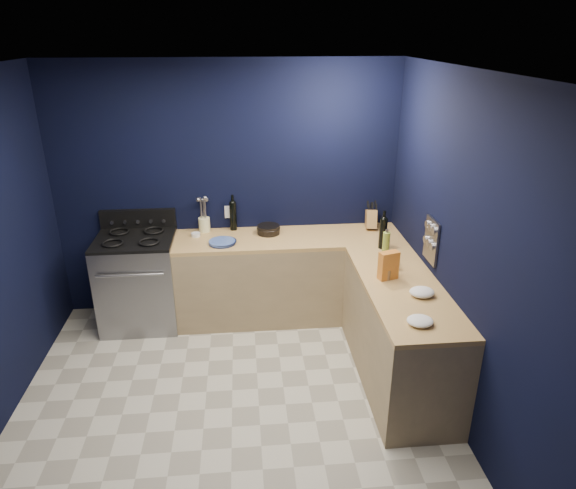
{
  "coord_description": "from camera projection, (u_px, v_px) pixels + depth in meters",
  "views": [
    {
      "loc": [
        0.15,
        -3.34,
        2.85
      ],
      "look_at": [
        0.55,
        1.0,
        1.0
      ],
      "focal_mm": 31.96,
      "sensor_mm": 36.0,
      "label": 1
    }
  ],
  "objects": [
    {
      "name": "utensil_crock",
      "position": [
        204.0,
        225.0,
        5.29
      ],
      "size": [
        0.14,
        0.14,
        0.15
      ],
      "primitive_type": "cylinder",
      "rotation": [
        0.0,
        0.0,
        -0.26
      ],
      "color": "#F7F7C4",
      "rests_on": "top_back"
    },
    {
      "name": "cab_right",
      "position": [
        399.0,
        334.0,
        4.38
      ],
      "size": [
        0.63,
        1.67,
        0.86
      ],
      "primitive_type": "cube",
      "color": "#9C855E",
      "rests_on": "floor"
    },
    {
      "name": "cooktop",
      "position": [
        134.0,
        239.0,
        5.02
      ],
      "size": [
        0.76,
        0.66,
        0.03
      ],
      "primitive_type": "cube",
      "color": "black",
      "rests_on": "gas_range"
    },
    {
      "name": "towel_end",
      "position": [
        420.0,
        321.0,
        3.64
      ],
      "size": [
        0.21,
        0.19,
        0.06
      ],
      "primitive_type": "ellipsoid",
      "rotation": [
        0.0,
        0.0,
        0.09
      ],
      "color": "white",
      "rests_on": "top_right"
    },
    {
      "name": "oven_door",
      "position": [
        134.0,
        298.0,
        4.92
      ],
      "size": [
        0.59,
        0.02,
        0.42
      ],
      "primitive_type": "cube",
      "color": "black",
      "rests_on": "gas_range"
    },
    {
      "name": "wall_front",
      "position": [
        215.0,
        448.0,
        2.04
      ],
      "size": [
        3.5,
        0.02,
        2.6
      ],
      "primitive_type": "cube",
      "color": "black",
      "rests_on": "ground"
    },
    {
      "name": "knife_block",
      "position": [
        371.0,
        219.0,
        5.37
      ],
      "size": [
        0.14,
        0.24,
        0.24
      ],
      "primitive_type": "cube",
      "rotation": [
        -0.31,
        0.0,
        -0.14
      ],
      "color": "olive",
      "rests_on": "top_back"
    },
    {
      "name": "cab_back",
      "position": [
        289.0,
        278.0,
        5.36
      ],
      "size": [
        2.3,
        0.63,
        0.86
      ],
      "primitive_type": "cube",
      "color": "#9C855E",
      "rests_on": "floor"
    },
    {
      "name": "crouton_bag",
      "position": [
        389.0,
        265.0,
        4.27
      ],
      "size": [
        0.18,
        0.12,
        0.24
      ],
      "primitive_type": "cube",
      "rotation": [
        0.0,
        0.0,
        0.3
      ],
      "color": "red",
      "rests_on": "top_right"
    },
    {
      "name": "ceiling",
      "position": [
        214.0,
        70.0,
        3.15
      ],
      "size": [
        3.5,
        3.5,
        0.02
      ],
      "primitive_type": "cube",
      "color": "silver",
      "rests_on": "ground"
    },
    {
      "name": "oil_bottle",
      "position": [
        386.0,
        247.0,
        4.59
      ],
      "size": [
        0.08,
        0.08,
        0.28
      ],
      "primitive_type": "cylinder",
      "rotation": [
        0.0,
        0.0,
        0.42
      ],
      "color": "olive",
      "rests_on": "top_right"
    },
    {
      "name": "wall_back",
      "position": [
        228.0,
        191.0,
        5.27
      ],
      "size": [
        3.5,
        0.02,
        2.6
      ],
      "primitive_type": "cube",
      "color": "black",
      "rests_on": "ground"
    },
    {
      "name": "wine_bottle_back",
      "position": [
        233.0,
        216.0,
        5.31
      ],
      "size": [
        0.1,
        0.1,
        0.3
      ],
      "primitive_type": "cylinder",
      "rotation": [
        0.0,
        0.0,
        -0.38
      ],
      "color": "black",
      "rests_on": "top_back"
    },
    {
      "name": "lemon_basket",
      "position": [
        269.0,
        230.0,
        5.24
      ],
      "size": [
        0.24,
        0.24,
        0.09
      ],
      "primitive_type": "cylinder",
      "rotation": [
        0.0,
        0.0,
        0.03
      ],
      "color": "black",
      "rests_on": "top_back"
    },
    {
      "name": "backguard",
      "position": [
        138.0,
        219.0,
        5.26
      ],
      "size": [
        0.76,
        0.06,
        0.2
      ],
      "primitive_type": "cube",
      "color": "black",
      "rests_on": "gas_range"
    },
    {
      "name": "plate_stack",
      "position": [
        222.0,
        242.0,
        5.0
      ],
      "size": [
        0.29,
        0.29,
        0.03
      ],
      "primitive_type": "cylinder",
      "rotation": [
        0.0,
        0.0,
        -0.15
      ],
      "color": "#3556A0",
      "rests_on": "top_back"
    },
    {
      "name": "wine_bottle_right",
      "position": [
        383.0,
        234.0,
        4.86
      ],
      "size": [
        0.09,
        0.09,
        0.3
      ],
      "primitive_type": "cylinder",
      "rotation": [
        0.0,
        0.0,
        0.3
      ],
      "color": "black",
      "rests_on": "top_right"
    },
    {
      "name": "ramekin",
      "position": [
        196.0,
        235.0,
        5.19
      ],
      "size": [
        0.12,
        0.12,
        0.04
      ],
      "primitive_type": "cylinder",
      "rotation": [
        0.0,
        0.0,
        -0.34
      ],
      "color": "white",
      "rests_on": "top_back"
    },
    {
      "name": "wall_right",
      "position": [
        462.0,
        254.0,
        3.81
      ],
      "size": [
        0.02,
        3.5,
        2.6
      ],
      "primitive_type": "cube",
      "color": "black",
      "rests_on": "ground"
    },
    {
      "name": "top_right",
      "position": [
        403.0,
        288.0,
        4.2
      ],
      "size": [
        0.63,
        1.67,
        0.04
      ],
      "primitive_type": "cube",
      "color": "olive",
      "rests_on": "cab_right"
    },
    {
      "name": "spice_jar_far",
      "position": [
        388.0,
        275.0,
        4.28
      ],
      "size": [
        0.05,
        0.05,
        0.09
      ],
      "primitive_type": "cylinder",
      "rotation": [
        0.0,
        0.0,
        -0.17
      ],
      "color": "olive",
      "rests_on": "top_right"
    },
    {
      "name": "wall_outlet",
      "position": [
        229.0,
        212.0,
        5.34
      ],
      "size": [
        0.09,
        0.02,
        0.13
      ],
      "primitive_type": "cube",
      "color": "white",
      "rests_on": "wall_back"
    },
    {
      "name": "spice_jar_near",
      "position": [
        396.0,
        263.0,
        4.48
      ],
      "size": [
        0.05,
        0.05,
        0.1
      ],
      "primitive_type": "cylinder",
      "rotation": [
        0.0,
        0.0,
        0.05
      ],
      "color": "olive",
      "rests_on": "top_right"
    },
    {
      "name": "gas_range",
      "position": [
        140.0,
        283.0,
        5.21
      ],
      "size": [
        0.76,
        0.66,
        0.92
      ],
      "primitive_type": "cube",
      "color": "gray",
      "rests_on": "floor"
    },
    {
      "name": "towel_front",
      "position": [
        422.0,
        292.0,
        4.02
      ],
      "size": [
        0.2,
        0.18,
        0.07
      ],
      "primitive_type": "ellipsoid",
      "rotation": [
        0.0,
        0.0,
        0.04
      ],
      "color": "white",
      "rests_on": "top_right"
    },
    {
      "name": "floor",
      "position": [
        232.0,
        409.0,
        4.17
      ],
      "size": [
        3.5,
        3.5,
        0.02
      ],
      "primitive_type": "cube",
      "color": "#B7B3A1",
      "rests_on": "ground"
    },
    {
      "name": "spice_panel",
      "position": [
        431.0,
        241.0,
        4.36
      ],
      "size": [
        0.02,
        0.28,
        0.38
      ],
      "primitive_type": "cube",
      "color": "gray",
      "rests_on": "wall_right"
    },
    {
      "name": "top_back",
      "position": [
        289.0,
        239.0,
        5.19
      ],
      "size": [
        2.3,
        0.63,
        0.04
      ],
      "primitive_type": "cube",
      "color": "olive",
      "rests_on": "cab_back"
    }
  ]
}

